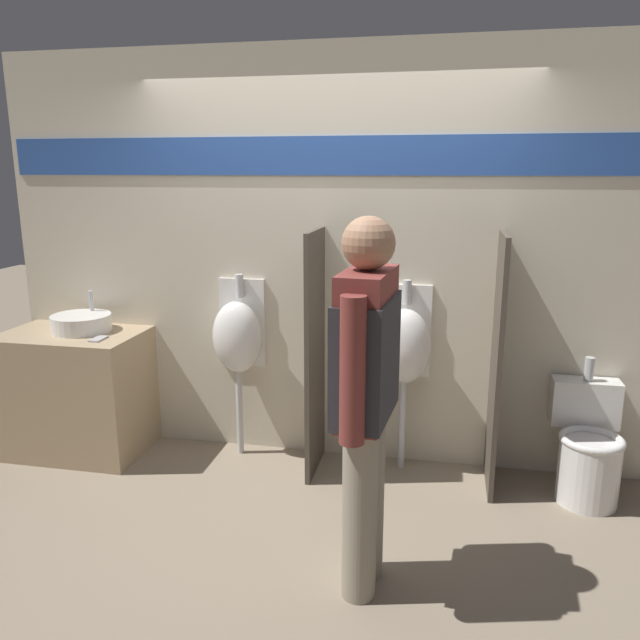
{
  "coord_description": "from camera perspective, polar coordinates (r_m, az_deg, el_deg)",
  "views": [
    {
      "loc": [
        0.73,
        -3.4,
        1.93
      ],
      "look_at": [
        0.0,
        0.17,
        1.05
      ],
      "focal_mm": 35.0,
      "sensor_mm": 36.0,
      "label": 1
    }
  ],
  "objects": [
    {
      "name": "cell_phone",
      "position": [
        4.3,
        -19.6,
        -1.64
      ],
      "size": [
        0.07,
        0.14,
        0.01
      ],
      "color": "#B7B7BC",
      "rests_on": "sink_counter"
    },
    {
      "name": "ground_plane",
      "position": [
        3.98,
        -0.51,
        -15.45
      ],
      "size": [
        16.0,
        16.0,
        0.0
      ],
      "primitive_type": "plane",
      "color": "gray"
    },
    {
      "name": "display_wall",
      "position": [
        4.1,
        1.2,
        5.61
      ],
      "size": [
        4.54,
        0.07,
        2.7
      ],
      "color": "beige",
      "rests_on": "ground_plane"
    },
    {
      "name": "divider_mid",
      "position": [
        3.91,
        15.79,
        -3.95
      ],
      "size": [
        0.03,
        0.49,
        1.58
      ],
      "color": "#4C4238",
      "rests_on": "ground_plane"
    },
    {
      "name": "person_in_vest",
      "position": [
        2.77,
        4.21,
        -5.76
      ],
      "size": [
        0.26,
        0.61,
        1.75
      ],
      "rotation": [
        0.0,
        0.0,
        1.48
      ],
      "color": "gray",
      "rests_on": "ground_plane"
    },
    {
      "name": "urinal_near_counter",
      "position": [
        4.23,
        -7.52,
        -1.54
      ],
      "size": [
        0.34,
        0.25,
        1.25
      ],
      "color": "silver",
      "rests_on": "ground_plane"
    },
    {
      "name": "divider_near_counter",
      "position": [
        3.98,
        -0.46,
        -3.13
      ],
      "size": [
        0.03,
        0.49,
        1.58
      ],
      "color": "#4C4238",
      "rests_on": "ground_plane"
    },
    {
      "name": "sink_counter",
      "position": [
        4.67,
        -21.4,
        -6.17
      ],
      "size": [
        0.94,
        0.61,
        0.85
      ],
      "color": "tan",
      "rests_on": "ground_plane"
    },
    {
      "name": "sink_basin",
      "position": [
        4.56,
        -20.97,
        -0.24
      ],
      "size": [
        0.4,
        0.4,
        0.25
      ],
      "color": "white",
      "rests_on": "sink_counter"
    },
    {
      "name": "urinal_far",
      "position": [
        4.01,
        7.75,
        -2.38
      ],
      "size": [
        0.34,
        0.25,
        1.25
      ],
      "color": "silver",
      "rests_on": "ground_plane"
    },
    {
      "name": "toilet",
      "position": [
        4.12,
        23.27,
        -10.9
      ],
      "size": [
        0.4,
        0.53,
        0.83
      ],
      "color": "white",
      "rests_on": "ground_plane"
    }
  ]
}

